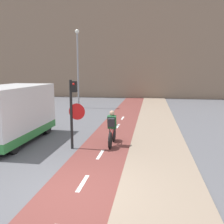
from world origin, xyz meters
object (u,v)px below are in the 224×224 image
traffic_light_pole (73,106)px  van (11,115)px  cyclist_near (112,129)px  street_lamp_far (78,60)px

traffic_light_pole → van: bearing=168.9°
van → cyclist_near: bearing=1.2°
van → traffic_light_pole: bearing=-11.1°
traffic_light_pole → street_lamp_far: street_lamp_far is taller
traffic_light_pole → cyclist_near: bearing=25.6°
traffic_light_pole → street_lamp_far: (-3.12, 11.19, 2.27)m
street_lamp_far → van: 10.94m
traffic_light_pole → van: size_ratio=0.59×
cyclist_near → van: van is taller
street_lamp_far → van: bearing=-89.9°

